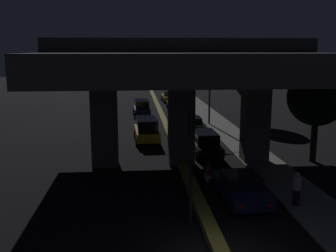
# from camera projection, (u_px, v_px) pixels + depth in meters

# --- Properties ---
(median_divider) EXTENTS (0.59, 126.00, 0.37)m
(median_divider) POSITION_uv_depth(u_px,v_px,m) (159.00, 109.00, 48.01)
(median_divider) COLOR olive
(median_divider) RESTS_ON ground_plane
(sidewalk_right) EXTENTS (2.75, 126.00, 0.12)m
(sidewalk_right) POSITION_uv_depth(u_px,v_px,m) (213.00, 120.00, 41.64)
(sidewalk_right) COLOR gray
(sidewalk_right) RESTS_ON ground_plane
(elevated_overpass) EXTENTS (17.40, 13.08, 8.07)m
(elevated_overpass) POSITION_uv_depth(u_px,v_px,m) (181.00, 71.00, 24.73)
(elevated_overpass) COLOR #5B5956
(elevated_overpass) RESTS_ON ground_plane
(traffic_light_left_of_median) EXTENTS (0.30, 0.49, 5.06)m
(traffic_light_left_of_median) POSITION_uv_depth(u_px,v_px,m) (191.00, 146.00, 16.20)
(traffic_light_left_of_median) COLOR black
(traffic_light_left_of_median) RESTS_ON ground_plane
(street_lamp) EXTENTS (2.81, 0.32, 7.98)m
(street_lamp) POSITION_uv_depth(u_px,v_px,m) (206.00, 77.00, 38.13)
(street_lamp) COLOR #2D2D30
(street_lamp) RESTS_ON ground_plane
(car_dark_blue_lead) EXTENTS (2.21, 4.50, 1.42)m
(car_dark_blue_lead) POSITION_uv_depth(u_px,v_px,m) (240.00, 187.00, 19.22)
(car_dark_blue_lead) COLOR #141938
(car_dark_blue_lead) RESTS_ON ground_plane
(car_black_second) EXTENTS (1.97, 4.75, 1.62)m
(car_black_second) POSITION_uv_depth(u_px,v_px,m) (205.00, 143.00, 27.99)
(car_black_second) COLOR black
(car_black_second) RESTS_ON ground_plane
(car_dark_green_third) EXTENTS (2.03, 4.02, 1.57)m
(car_dark_green_third) POSITION_uv_depth(u_px,v_px,m) (191.00, 125.00, 34.55)
(car_dark_green_third) COLOR black
(car_dark_green_third) RESTS_ON ground_plane
(car_dark_green_fourth) EXTENTS (2.11, 4.22, 1.63)m
(car_dark_green_fourth) POSITION_uv_depth(u_px,v_px,m) (180.00, 113.00, 41.32)
(car_dark_green_fourth) COLOR black
(car_dark_green_fourth) RESTS_ON ground_plane
(car_white_fifth) EXTENTS (2.07, 4.41, 1.74)m
(car_white_fifth) POSITION_uv_depth(u_px,v_px,m) (176.00, 102.00, 49.02)
(car_white_fifth) COLOR silver
(car_white_fifth) RESTS_ON ground_plane
(car_taxi_yellow_sixth) EXTENTS (2.01, 4.77, 1.38)m
(car_taxi_yellow_sixth) POSITION_uv_depth(u_px,v_px,m) (168.00, 97.00, 56.55)
(car_taxi_yellow_sixth) COLOR gold
(car_taxi_yellow_sixth) RESTS_ON ground_plane
(car_taxi_yellow_lead_oncoming) EXTENTS (2.12, 4.55, 1.92)m
(car_taxi_yellow_lead_oncoming) POSITION_uv_depth(u_px,v_px,m) (147.00, 129.00, 31.85)
(car_taxi_yellow_lead_oncoming) COLOR gold
(car_taxi_yellow_lead_oncoming) RESTS_ON ground_plane
(car_dark_blue_second_oncoming) EXTENTS (2.00, 4.49, 1.87)m
(car_dark_blue_second_oncoming) POSITION_uv_depth(u_px,v_px,m) (142.00, 108.00, 43.82)
(car_dark_blue_second_oncoming) COLOR #141938
(car_dark_blue_second_oncoming) RESTS_ON ground_plane
(motorcycle_white_filtering_near) EXTENTS (0.32, 1.75, 1.46)m
(motorcycle_white_filtering_near) POSITION_uv_depth(u_px,v_px,m) (208.00, 176.00, 21.32)
(motorcycle_white_filtering_near) COLOR black
(motorcycle_white_filtering_near) RESTS_ON ground_plane
(pedestrian_on_sidewalk) EXTENTS (0.39, 0.39, 1.60)m
(pedestrian_on_sidewalk) POSITION_uv_depth(u_px,v_px,m) (297.00, 189.00, 18.43)
(pedestrian_on_sidewalk) COLOR black
(pedestrian_on_sidewalk) RESTS_ON sidewalk_right
(roadside_tree_kerbside_near) EXTENTS (3.84, 3.84, 6.28)m
(roadside_tree_kerbside_near) POSITION_uv_depth(u_px,v_px,m) (317.00, 97.00, 25.48)
(roadside_tree_kerbside_near) COLOR #2D2116
(roadside_tree_kerbside_near) RESTS_ON ground_plane
(roadside_tree_kerbside_mid) EXTENTS (3.79, 3.79, 6.11)m
(roadside_tree_kerbside_mid) POSITION_uv_depth(u_px,v_px,m) (254.00, 82.00, 39.27)
(roadside_tree_kerbside_mid) COLOR #38281C
(roadside_tree_kerbside_mid) RESTS_ON ground_plane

